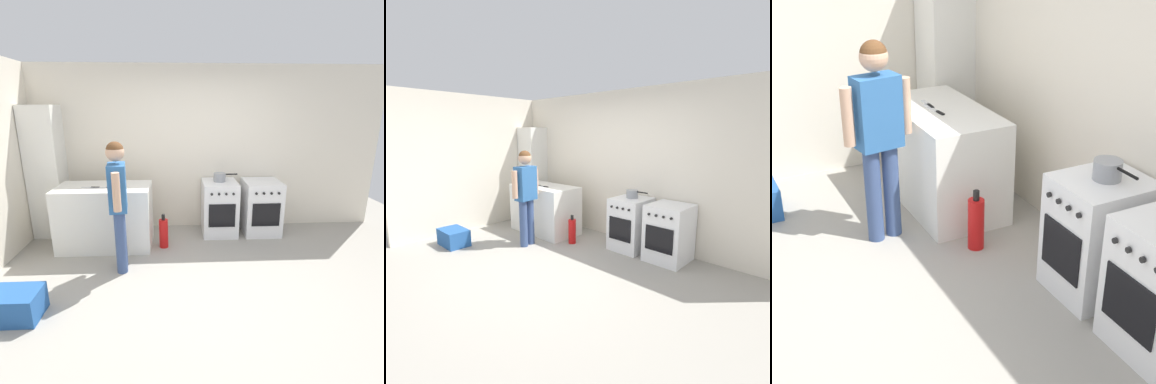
{
  "view_description": "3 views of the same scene",
  "coord_description": "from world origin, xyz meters",
  "views": [
    {
      "loc": [
        -0.32,
        -2.9,
        1.98
      ],
      "look_at": [
        -0.14,
        0.61,
        0.97
      ],
      "focal_mm": 28.0,
      "sensor_mm": 36.0,
      "label": 1
    },
    {
      "loc": [
        2.95,
        -2.41,
        1.85
      ],
      "look_at": [
        -0.23,
        0.94,
        0.96
      ],
      "focal_mm": 28.0,
      "sensor_mm": 36.0,
      "label": 2
    },
    {
      "loc": [
        3.04,
        -0.8,
        2.45
      ],
      "look_at": [
        0.14,
        0.66,
        0.87
      ],
      "focal_mm": 55.0,
      "sensor_mm": 36.0,
      "label": 3
    }
  ],
  "objects": [
    {
      "name": "oven_right",
      "position": [
        1.02,
        1.58,
        0.43
      ],
      "size": [
        0.56,
        0.62,
        0.85
      ],
      "color": "white",
      "rests_on": "ground"
    },
    {
      "name": "recycling_crate_lower",
      "position": [
        -1.91,
        -0.35,
        0.14
      ],
      "size": [
        0.52,
        0.36,
        0.28
      ],
      "primitive_type": "cube",
      "color": "#235193",
      "rests_on": "ground"
    },
    {
      "name": "pot",
      "position": [
        0.35,
        1.6,
        0.92
      ],
      "size": [
        0.37,
        0.19,
        0.13
      ],
      "color": "gray",
      "rests_on": "oven_left"
    },
    {
      "name": "larder_cabinet",
      "position": [
        -2.3,
        1.68,
        1.0
      ],
      "size": [
        0.48,
        0.44,
        2.0
      ],
      "primitive_type": "cube",
      "color": "silver",
      "rests_on": "ground"
    },
    {
      "name": "ground_plane",
      "position": [
        0.0,
        0.0,
        0.0
      ],
      "size": [
        8.0,
        8.0,
        0.0
      ],
      "primitive_type": "plane",
      "color": "gray"
    },
    {
      "name": "oven_left",
      "position": [
        0.35,
        1.58,
        0.43
      ],
      "size": [
        0.54,
        0.62,
        0.85
      ],
      "color": "white",
      "rests_on": "ground"
    },
    {
      "name": "person",
      "position": [
        -1.02,
        0.52,
        0.95
      ],
      "size": [
        0.25,
        0.57,
        1.6
      ],
      "color": "#384C7A",
      "rests_on": "ground"
    },
    {
      "name": "back_wall",
      "position": [
        0.0,
        1.95,
        1.3
      ],
      "size": [
        6.0,
        0.1,
        2.6
      ],
      "primitive_type": "cube",
      "color": "silver",
      "rests_on": "ground"
    },
    {
      "name": "fire_extinguisher",
      "position": [
        -0.52,
        1.1,
        0.22
      ],
      "size": [
        0.13,
        0.13,
        0.5
      ],
      "color": "red",
      "rests_on": "ground"
    },
    {
      "name": "counter_unit",
      "position": [
        -1.35,
        1.2,
        0.45
      ],
      "size": [
        1.3,
        0.7,
        0.9
      ],
      "primitive_type": "cube",
      "color": "silver",
      "rests_on": "ground"
    },
    {
      "name": "side_wall_left",
      "position": [
        -2.6,
        0.4,
        1.3
      ],
      "size": [
        0.1,
        3.1,
        2.6
      ],
      "primitive_type": "cube",
      "color": "silver",
      "rests_on": "ground"
    },
    {
      "name": "knife_utility",
      "position": [
        -1.5,
        1.14,
        0.9
      ],
      "size": [
        0.25,
        0.04,
        0.01
      ],
      "color": "silver",
      "rests_on": "counter_unit"
    },
    {
      "name": "knife_carving",
      "position": [
        -1.33,
        1.12,
        0.9
      ],
      "size": [
        0.33,
        0.06,
        0.01
      ],
      "color": "silver",
      "rests_on": "counter_unit"
    }
  ]
}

